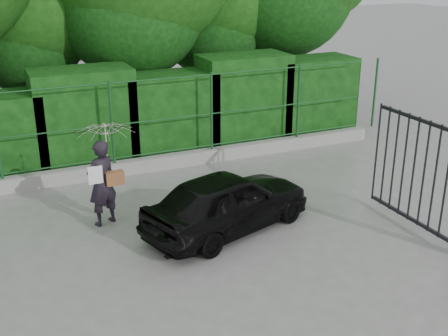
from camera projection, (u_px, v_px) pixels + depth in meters
name	position (u px, v px, depth m)	size (l,w,h in m)	color
ground	(163.00, 281.00, 8.33)	(80.00, 80.00, 0.00)	gray
kerb	(97.00, 172.00, 12.12)	(14.00, 0.25, 0.30)	#9E9E99
fence	(103.00, 124.00, 11.83)	(14.13, 0.06, 1.80)	#17481F
hedge	(89.00, 120.00, 12.70)	(14.20, 1.20, 2.26)	black
gate	(446.00, 176.00, 9.05)	(0.22, 2.33, 2.36)	black
woman	(106.00, 158.00, 9.76)	(1.00, 1.02, 1.85)	black
car	(228.00, 201.00, 9.72)	(1.27, 3.16, 1.08)	black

